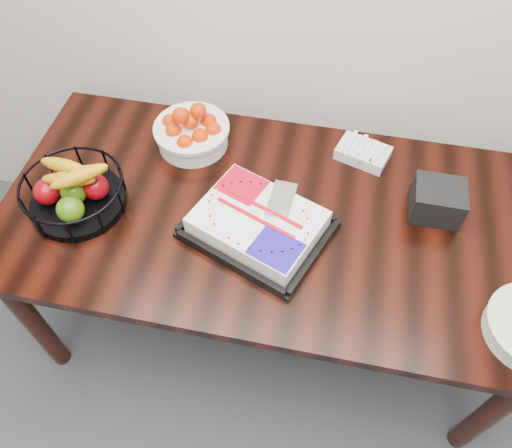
% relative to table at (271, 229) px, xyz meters
% --- Properties ---
extents(table, '(1.80, 0.90, 0.75)m').
position_rel_table_xyz_m(table, '(0.00, 0.00, 0.00)').
color(table, black).
rests_on(table, ground).
extents(cake_tray, '(0.52, 0.47, 0.09)m').
position_rel_table_xyz_m(cake_tray, '(-0.03, -0.08, 0.13)').
color(cake_tray, black).
rests_on(cake_tray, table).
extents(tangerine_bowl, '(0.27, 0.27, 0.17)m').
position_rel_table_xyz_m(tangerine_bowl, '(-0.34, 0.26, 0.16)').
color(tangerine_bowl, white).
rests_on(tangerine_bowl, table).
extents(fruit_basket, '(0.33, 0.33, 0.18)m').
position_rel_table_xyz_m(fruit_basket, '(-0.63, -0.09, 0.16)').
color(fruit_basket, black).
rests_on(fruit_basket, table).
extents(fork_bag, '(0.21, 0.16, 0.05)m').
position_rel_table_xyz_m(fork_bag, '(0.27, 0.32, 0.11)').
color(fork_bag, silver).
rests_on(fork_bag, table).
extents(napkin_box, '(0.16, 0.14, 0.11)m').
position_rel_table_xyz_m(napkin_box, '(0.52, 0.12, 0.14)').
color(napkin_box, black).
rests_on(napkin_box, table).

